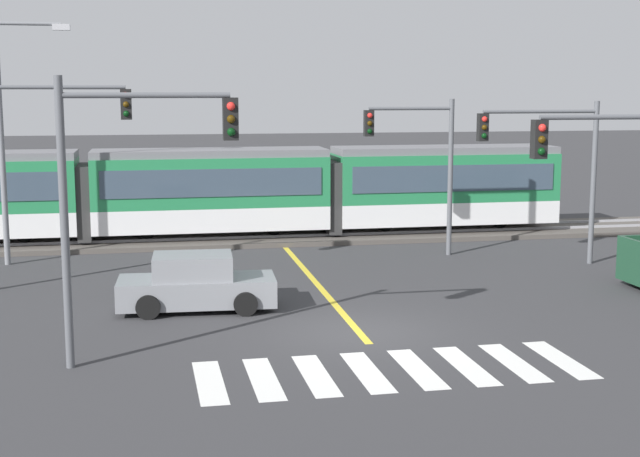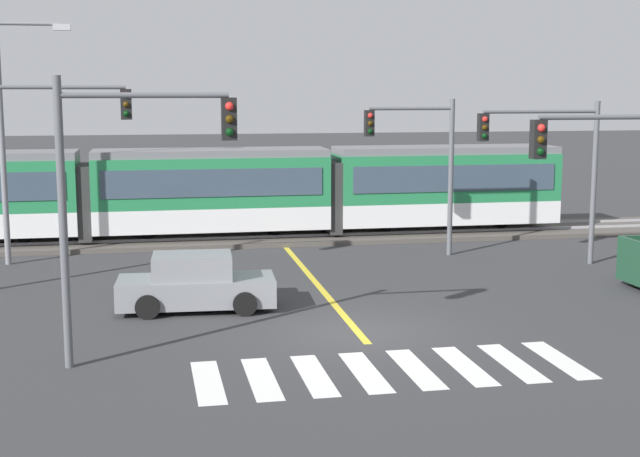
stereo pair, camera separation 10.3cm
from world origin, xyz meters
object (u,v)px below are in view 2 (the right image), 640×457
Objects in this scene: light_rail_tram at (211,189)px; street_lamp_west at (9,125)px; sedan_crossing at (196,284)px; traffic_light_near_right at (625,179)px; traffic_light_mid_left at (36,145)px; traffic_light_mid_right at (553,155)px; traffic_light_near_left at (122,176)px; traffic_light_far_right at (421,152)px.

light_rail_tram is 3.40× the size of street_lamp_west.
sedan_crossing is at bearing -96.01° from light_rail_tram.
traffic_light_mid_left is at bearing 151.04° from traffic_light_near_right.
sedan_crossing is 13.06m from traffic_light_mid_right.
traffic_light_near_left is 16.23m from traffic_light_mid_right.
traffic_light_near_left is at bearing -178.69° from traffic_light_near_right.
traffic_light_near_right is (14.33, -7.93, -0.48)m from traffic_light_mid_left.
light_rail_tram is at bearing 119.80° from traffic_light_near_right.
traffic_light_near_right is (9.94, -4.36, 3.09)m from sedan_crossing.
traffic_light_near_right is at bearing -104.18° from traffic_light_mid_right.
traffic_light_far_right reaches higher than light_rail_tram.
light_rail_tram is at bearing 26.59° from street_lamp_west.
traffic_light_near_right is at bearing -28.96° from traffic_light_mid_left.
light_rail_tram reaches higher than sedan_crossing.
traffic_light_far_right is 0.68× the size of street_lamp_west.
traffic_light_mid_left is 12.96m from traffic_light_far_right.
street_lamp_west is (-1.34, 3.96, 0.45)m from traffic_light_mid_left.
traffic_light_far_right is 14.05m from street_lamp_west.
traffic_light_near_right is (11.62, 0.27, -0.30)m from traffic_light_near_left.
traffic_light_mid_right is at bearing 75.82° from traffic_light_near_right.
traffic_light_mid_left reaches higher than traffic_light_near_right.
traffic_light_near_left reaches higher than traffic_light_far_right.
light_rail_tram is 17.76m from traffic_light_near_right.
sedan_crossing is 0.69× the size of traffic_light_near_left.
traffic_light_near_right is at bearing -37.19° from street_lamp_west.
traffic_light_mid_left is 16.39m from traffic_light_near_right.
street_lamp_west reaches higher than light_rail_tram.
traffic_light_far_right is at bearing -4.44° from street_lamp_west.
traffic_light_mid_left reaches higher than traffic_light_near_left.
traffic_light_near_left is 11.63m from traffic_light_near_right.
street_lamp_west is (-15.67, 11.89, 0.93)m from traffic_light_near_right.
traffic_light_mid_left is at bearing -126.83° from light_rail_tram.
sedan_crossing is 10.89m from traffic_light_far_right.
traffic_light_near_right reaches higher than sedan_crossing.
traffic_light_near_right is at bearing -23.66° from sedan_crossing.
traffic_light_mid_right is at bearing -32.61° from traffic_light_far_right.
traffic_light_near_left is at bearing -71.70° from traffic_light_mid_left.
traffic_light_mid_left is 1.12× the size of traffic_light_near_right.
light_rail_tram is 4.29× the size of traffic_light_mid_left.
sedan_crossing is at bearing 70.03° from traffic_light_near_left.
traffic_light_mid_left is 16.46m from traffic_light_mid_right.
street_lamp_west is at bearing 108.69° from traffic_light_mid_left.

